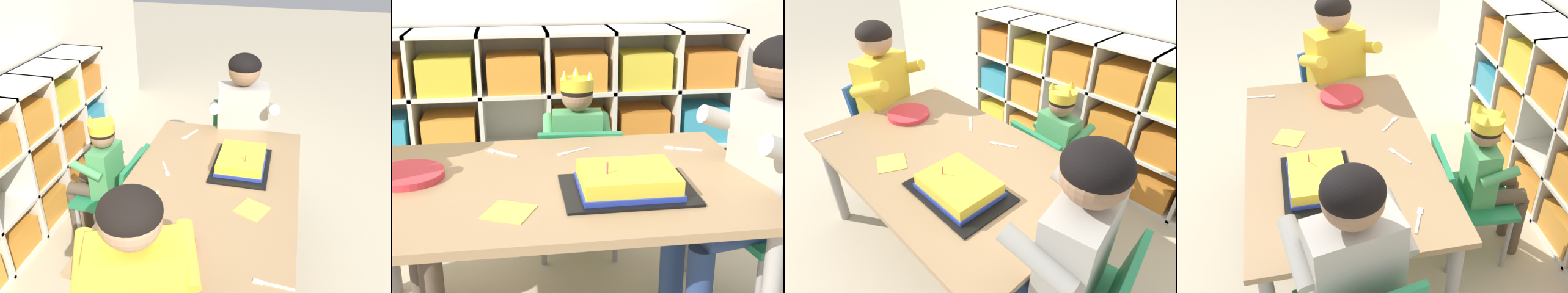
# 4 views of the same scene
# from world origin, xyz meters

# --- Properties ---
(ground) EXTENTS (16.00, 16.00, 0.00)m
(ground) POSITION_xyz_m (0.00, 0.00, 0.00)
(ground) COLOR beige
(storage_cubby_shelf) EXTENTS (2.02, 0.32, 0.92)m
(storage_cubby_shelf) POSITION_xyz_m (0.08, 1.17, 0.43)
(storage_cubby_shelf) COLOR silver
(storage_cubby_shelf) RESTS_ON ground
(activity_table) EXTENTS (1.32, 0.83, 0.59)m
(activity_table) POSITION_xyz_m (0.00, 0.00, 0.52)
(activity_table) COLOR #A37F56
(activity_table) RESTS_ON ground
(classroom_chair_blue) EXTENTS (0.39, 0.38, 0.61)m
(classroom_chair_blue) POSITION_xyz_m (0.16, 0.55, 0.37)
(classroom_chair_blue) COLOR #238451
(classroom_chair_blue) RESTS_ON ground
(child_with_crown) EXTENTS (0.31, 0.31, 0.82)m
(child_with_crown) POSITION_xyz_m (0.17, 0.66, 0.51)
(child_with_crown) COLOR #4C9E5B
(child_with_crown) RESTS_ON ground
(classroom_chair_adult_side) EXTENTS (0.40, 0.43, 0.69)m
(classroom_chair_adult_side) POSITION_xyz_m (-0.77, 0.07, 0.44)
(classroom_chair_adult_side) COLOR #1E4CA8
(classroom_chair_adult_side) RESTS_ON ground
(adult_helper_seated) EXTENTS (0.49, 0.47, 1.05)m
(adult_helper_seated) POSITION_xyz_m (-0.67, 0.11, 0.65)
(adult_helper_seated) COLOR yellow
(adult_helper_seated) RESTS_ON ground
(guest_at_table_side) EXTENTS (0.46, 0.44, 1.04)m
(guest_at_table_side) POSITION_xyz_m (0.66, -0.07, 0.64)
(guest_at_table_side) COLOR #B2ADA3
(guest_at_table_side) RESTS_ON ground
(birthday_cake_on_tray) EXTENTS (0.40, 0.29, 0.11)m
(birthday_cake_on_tray) POSITION_xyz_m (0.22, -0.12, 0.62)
(birthday_cake_on_tray) COLOR black
(birthday_cake_on_tray) RESTS_ON activity_table
(paper_plate_stack) EXTENTS (0.23, 0.23, 0.02)m
(paper_plate_stack) POSITION_xyz_m (-0.45, 0.08, 0.60)
(paper_plate_stack) COLOR #DB333D
(paper_plate_stack) RESTS_ON activity_table
(paper_napkin_square) EXTENTS (0.16, 0.16, 0.00)m
(paper_napkin_square) POSITION_xyz_m (-0.13, -0.22, 0.59)
(paper_napkin_square) COLOR #F4DB4C
(paper_napkin_square) RESTS_ON activity_table
(fork_near_cake_tray) EXTENTS (0.03, 0.15, 0.00)m
(fork_near_cake_tray) POSITION_xyz_m (-0.54, -0.33, 0.59)
(fork_near_cake_tray) COLOR white
(fork_near_cake_tray) RESTS_ON activity_table
(fork_near_child_seat) EXTENTS (0.13, 0.07, 0.00)m
(fork_near_child_seat) POSITION_xyz_m (0.50, 0.23, 0.59)
(fork_near_child_seat) COLOR white
(fork_near_child_seat) RESTS_ON activity_table
(fork_scattered_mid_table) EXTENTS (0.11, 0.10, 0.00)m
(fork_scattered_mid_table) POSITION_xyz_m (-0.16, 0.27, 0.59)
(fork_scattered_mid_table) COLOR white
(fork_scattered_mid_table) RESTS_ON activity_table
(fork_by_napkin) EXTENTS (0.13, 0.08, 0.00)m
(fork_by_napkin) POSITION_xyz_m (0.10, 0.25, 0.59)
(fork_by_napkin) COLOR white
(fork_by_napkin) RESTS_ON activity_table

